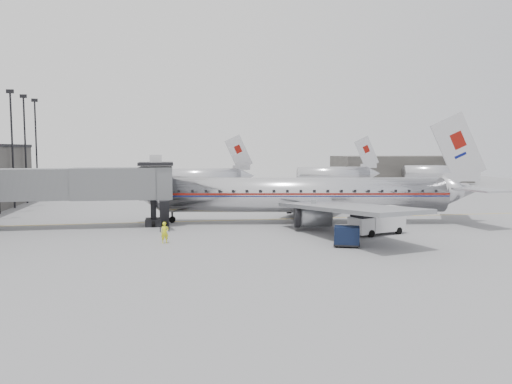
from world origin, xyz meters
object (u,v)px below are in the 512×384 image
(airliner, at_px, (310,195))
(baggage_cart_navy, at_px, (347,236))
(baggage_cart_white, at_px, (364,213))
(service_van, at_px, (378,220))
(ramp_worker, at_px, (165,233))

(airliner, xyz_separation_m, baggage_cart_navy, (-0.72, -12.88, -2.06))
(airliner, xyz_separation_m, baggage_cart_white, (5.64, -0.88, -1.91))
(airliner, bearing_deg, baggage_cart_navy, -83.62)
(service_van, bearing_deg, baggage_cart_navy, -152.99)
(airliner, distance_m, service_van, 9.07)
(service_van, height_order, ramp_worker, service_van)
(ramp_worker, bearing_deg, baggage_cart_white, 12.28)
(airliner, bearing_deg, baggage_cart_white, 0.73)
(airliner, relative_size, service_van, 6.55)
(baggage_cart_white, xyz_separation_m, ramp_worker, (-20.51, -8.00, -0.13))
(baggage_cart_white, height_order, ramp_worker, baggage_cart_white)
(service_van, xyz_separation_m, ramp_worker, (-18.87, -0.90, -0.41))
(service_van, bearing_deg, baggage_cart_white, 57.94)
(airliner, xyz_separation_m, ramp_worker, (-14.87, -8.88, -2.04))
(baggage_cart_navy, bearing_deg, service_van, 66.76)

